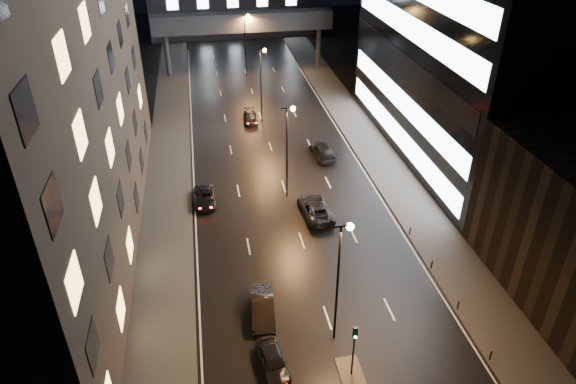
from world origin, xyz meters
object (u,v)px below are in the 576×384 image
object	(u,v)px
car_away_d	(250,118)
car_toward_a	(315,209)
car_away_a	(273,361)
car_away_b	(263,308)
car_toward_b	(323,151)
car_away_c	(205,197)

from	to	relation	value
car_away_d	car_toward_a	size ratio (longest dim) A/B	0.77
car_away_a	car_away_b	xyz separation A→B (m)	(-0.02, 5.11, 0.10)
car_away_b	car_away_a	bearing A→B (deg)	-85.00
car_away_a	car_away_b	world-z (taller)	car_away_b
car_away_a	car_away_b	bearing A→B (deg)	83.09
car_away_a	car_toward_b	size ratio (longest dim) A/B	0.76
car_away_a	car_away_c	world-z (taller)	car_away_a
car_away_b	car_away_d	size ratio (longest dim) A/B	1.10
car_away_b	car_toward_b	xyz separation A→B (m)	(10.71, 25.05, -0.02)
car_away_c	car_toward_a	bearing A→B (deg)	-20.85
car_away_c	car_away_d	distance (m)	21.11
car_away_c	car_toward_a	xyz separation A→B (m)	(10.77, -4.30, 0.14)
car_away_a	car_toward_b	xyz separation A→B (m)	(10.69, 30.16, 0.08)
car_away_c	car_away_b	bearing A→B (deg)	-76.67
car_away_d	car_toward_a	world-z (taller)	car_toward_a
car_toward_a	car_away_d	bearing A→B (deg)	-84.75
car_away_c	car_toward_b	size ratio (longest dim) A/B	0.88
car_away_a	car_away_c	bearing A→B (deg)	92.48
car_away_d	car_away_b	bearing A→B (deg)	-93.18
car_toward_b	car_away_d	bearing A→B (deg)	-61.66
car_away_a	car_away_d	bearing A→B (deg)	78.41
car_away_b	car_toward_b	world-z (taller)	car_away_b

